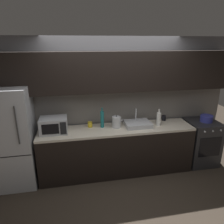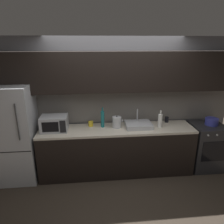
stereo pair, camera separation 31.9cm
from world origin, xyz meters
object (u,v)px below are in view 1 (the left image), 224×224
mug_dark (164,118)px  kettle (117,122)px  microwave (54,125)px  mug_yellow (90,124)px  cooking_pot (207,118)px  refrigerator (13,138)px  wine_bottle_teal (102,119)px  wine_bottle_white (159,119)px  oven_range (201,142)px

mug_dark → kettle: bearing=-170.3°
microwave → kettle: microwave is taller
mug_yellow → cooking_pot: 2.29m
refrigerator → wine_bottle_teal: bearing=3.7°
kettle → mug_yellow: kettle is taller
refrigerator → kettle: size_ratio=7.49×
wine_bottle_white → wine_bottle_teal: bearing=173.8°
wine_bottle_white → mug_yellow: 1.28m
oven_range → mug_yellow: mug_yellow is taller
microwave → cooking_pot: 2.92m
refrigerator → oven_range: size_ratio=1.93×
kettle → cooking_pot: size_ratio=0.95×
wine_bottle_white → cooking_pot: bearing=0.9°
wine_bottle_teal → cooking_pot: (2.06, -0.10, -0.10)m
wine_bottle_white → mug_yellow: (-1.27, 0.17, -0.08)m
oven_range → cooking_pot: 0.52m
oven_range → wine_bottle_teal: size_ratio=2.39×
kettle → mug_yellow: bearing=167.0°
oven_range → microwave: (-2.87, 0.02, 0.58)m
wine_bottle_teal → mug_yellow: wine_bottle_teal is taller
refrigerator → kettle: bearing=1.5°
wine_bottle_white → cooking_pot: (1.01, 0.02, -0.07)m
wine_bottle_white → wine_bottle_teal: 1.06m
refrigerator → mug_dark: size_ratio=16.53×
oven_range → wine_bottle_white: wine_bottle_white is taller
wine_bottle_white → wine_bottle_teal: wine_bottle_teal is taller
kettle → mug_dark: bearing=9.7°
microwave → mug_yellow: bearing=12.2°
refrigerator → wine_bottle_teal: refrigerator is taller
kettle → mug_dark: kettle is taller
microwave → wine_bottle_white: wine_bottle_white is taller
oven_range → microwave: bearing=179.6°
kettle → mug_yellow: 0.49m
kettle → wine_bottle_white: size_ratio=0.72×
wine_bottle_teal → cooking_pot: 2.07m
refrigerator → cooking_pot: refrigerator is taller
wine_bottle_teal → mug_yellow: 0.25m
microwave → wine_bottle_white: 1.91m
kettle → wine_bottle_teal: (-0.26, 0.05, 0.05)m
mug_dark → cooking_pot: bearing=-15.2°
mug_yellow → cooking_pot: cooking_pot is taller
wine_bottle_white → kettle: bearing=175.5°
oven_range → cooking_pot: cooking_pot is taller
kettle → wine_bottle_white: 0.79m
oven_range → kettle: bearing=178.5°
oven_range → wine_bottle_teal: (-2.01, 0.10, 0.61)m
oven_range → wine_bottle_teal: wine_bottle_teal is taller
refrigerator → microwave: (0.68, 0.02, 0.17)m
kettle → wine_bottle_white: wine_bottle_white is taller
cooking_pot → mug_yellow: bearing=176.1°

